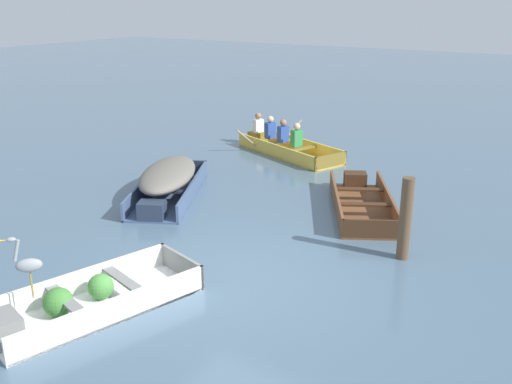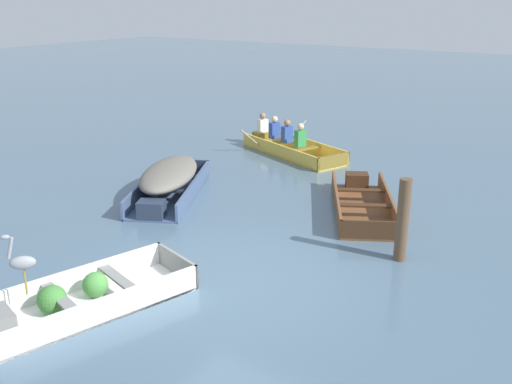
# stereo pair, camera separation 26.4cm
# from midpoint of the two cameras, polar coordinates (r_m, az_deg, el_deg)

# --- Properties ---
(ground_plane) EXTENTS (80.00, 80.00, 0.00)m
(ground_plane) POSITION_cam_midpoint_polar(r_m,az_deg,el_deg) (8.71, -1.54, -8.81)
(ground_plane) COLOR slate
(dinghy_white_foreground) EXTENTS (1.84, 3.02, 0.44)m
(dinghy_white_foreground) POSITION_cam_midpoint_polar(r_m,az_deg,el_deg) (8.21, -16.39, -10.25)
(dinghy_white_foreground) COLOR white
(dinghy_white_foreground) RESTS_ON ground
(skiff_slate_blue_near_moored) EXTENTS (2.40, 3.28, 0.71)m
(skiff_slate_blue_near_moored) POSITION_cam_midpoint_polar(r_m,az_deg,el_deg) (12.21, -8.08, 1.39)
(skiff_slate_blue_near_moored) COLOR #475B7F
(skiff_slate_blue_near_moored) RESTS_ON ground
(skiff_wooden_brown_mid_moored) EXTENTS (2.40, 3.17, 0.37)m
(skiff_wooden_brown_mid_moored) POSITION_cam_midpoint_polar(r_m,az_deg,el_deg) (11.71, 11.16, -1.02)
(skiff_wooden_brown_mid_moored) COLOR brown
(skiff_wooden_brown_mid_moored) RESTS_ON ground
(rowboat_yellow_with_crew) EXTENTS (3.43, 2.49, 0.92)m
(rowboat_yellow_with_crew) POSITION_cam_midpoint_polar(r_m,az_deg,el_deg) (15.62, 3.66, 4.76)
(rowboat_yellow_with_crew) COLOR #E5BC47
(rowboat_yellow_with_crew) RESTS_ON ground
(heron_on_dinghy) EXTENTS (0.36, 0.39, 0.84)m
(heron_on_dinghy) POSITION_cam_midpoint_polar(r_m,az_deg,el_deg) (7.76, -21.53, -6.45)
(heron_on_dinghy) COLOR olive
(heron_on_dinghy) RESTS_ON dinghy_white_foreground
(mooring_post) EXTENTS (0.20, 0.20, 1.38)m
(mooring_post) POSITION_cam_midpoint_polar(r_m,az_deg,el_deg) (9.40, 15.23, -2.74)
(mooring_post) COLOR brown
(mooring_post) RESTS_ON ground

